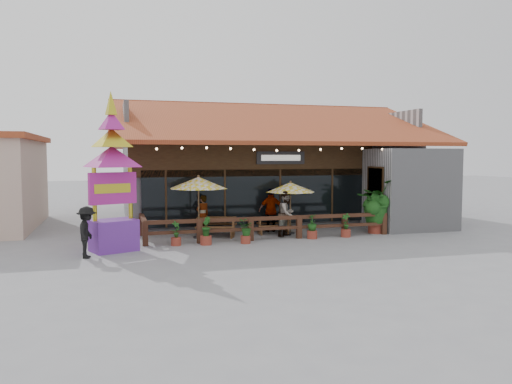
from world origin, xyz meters
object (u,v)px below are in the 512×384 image
object	(u,v)px
tropical_plant	(376,203)
pedestrian	(87,232)
picnic_table_left	(216,224)
thai_sign_tower	(112,161)
picnic_table_right	(274,223)
umbrella_left	(198,183)
umbrella_right	(290,187)

from	to	relation	value
tropical_plant	pedestrian	distance (m)	11.75
picnic_table_left	thai_sign_tower	distance (m)	5.26
picnic_table_right	thai_sign_tower	world-z (taller)	thai_sign_tower
umbrella_left	tropical_plant	world-z (taller)	umbrella_left
umbrella_left	tropical_plant	size ratio (longest dim) A/B	1.34
umbrella_right	pedestrian	size ratio (longest dim) A/B	1.41
pedestrian	umbrella_right	bearing A→B (deg)	-64.33
umbrella_right	picnic_table_left	xyz separation A→B (m)	(-3.13, 0.21, -1.44)
pedestrian	picnic_table_left	bearing A→B (deg)	-51.72
umbrella_left	umbrella_right	world-z (taller)	umbrella_left
thai_sign_tower	pedestrian	distance (m)	2.62
picnic_table_left	umbrella_right	bearing A→B (deg)	-3.76
umbrella_left	tropical_plant	bearing A→B (deg)	-6.43
picnic_table_right	thai_sign_tower	bearing A→B (deg)	-161.37
umbrella_left	picnic_table_right	distance (m)	3.71
picnic_table_right	umbrella_left	bearing A→B (deg)	-174.78
umbrella_left	thai_sign_tower	xyz separation A→B (m)	(-3.29, -1.91, 0.91)
picnic_table_left	thai_sign_tower	bearing A→B (deg)	-152.35
thai_sign_tower	picnic_table_right	bearing A→B (deg)	18.63
umbrella_right	thai_sign_tower	size ratio (longest dim) A/B	0.40
umbrella_left	umbrella_right	bearing A→B (deg)	0.14
umbrella_left	thai_sign_tower	size ratio (longest dim) A/B	0.52
picnic_table_left	tropical_plant	distance (m)	6.81
picnic_table_right	tropical_plant	bearing A→B (deg)	-15.14
picnic_table_right	pedestrian	bearing A→B (deg)	-156.53
umbrella_left	thai_sign_tower	distance (m)	3.91
umbrella_right	thai_sign_tower	distance (m)	7.52
umbrella_right	thai_sign_tower	bearing A→B (deg)	-165.07
picnic_table_left	picnic_table_right	world-z (taller)	picnic_table_left
umbrella_left	picnic_table_left	size ratio (longest dim) A/B	1.58
umbrella_left	picnic_table_right	size ratio (longest dim) A/B	1.95
umbrella_left	tropical_plant	xyz separation A→B (m)	(7.44, -0.84, -0.90)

